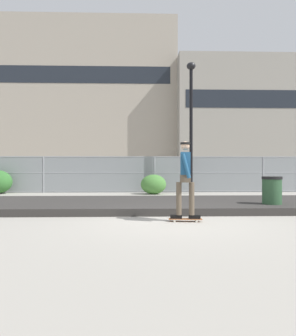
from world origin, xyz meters
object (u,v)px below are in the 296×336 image
skater (185,174)px  street_lamp (191,111)px  shrub_center (153,184)px  trash_bin (272,194)px  parked_car_near (100,175)px  parked_car_mid (205,174)px  skateboard (185,219)px

skater → street_lamp: (1.47, 8.16, 2.89)m
skater → shrub_center: size_ratio=1.52×
street_lamp → shrub_center: bearing=-171.3°
street_lamp → trash_bin: (1.38, -6.38, -3.51)m
skater → street_lamp: street_lamp is taller
parked_car_near → parked_car_mid: 6.44m
parked_car_mid → shrub_center: bearing=-126.9°
parked_car_near → parked_car_mid: size_ratio=1.01×
skater → trash_bin: size_ratio=1.81×
skateboard → shrub_center: shrub_center is taller
skateboard → trash_bin: bearing=32.0°
trash_bin → street_lamp: bearing=102.2°
skateboard → skater: bearing=0.0°
parked_car_mid → street_lamp: bearing=-110.1°
street_lamp → skateboard: bearing=-100.2°
skateboard → parked_car_mid: size_ratio=0.18×
trash_bin → skateboard: bearing=-148.0°
skater → parked_car_near: skater is taller
parked_car_near → parked_car_mid: bearing=2.9°
parked_car_mid → shrub_center: size_ratio=3.65×
shrub_center → street_lamp: bearing=8.7°
parked_car_mid → skater: bearing=-103.7°
skater → shrub_center: bearing=92.8°
skater → parked_car_near: 12.59m
skater → parked_car_near: bearing=105.7°
shrub_center → trash_bin: 6.90m
street_lamp → parked_car_mid: bearing=69.9°
parked_car_near → trash_bin: parked_car_near is taller
skateboard → skater: 1.08m
street_lamp → parked_car_near: 7.04m
skater → shrub_center: 7.92m
skater → trash_bin: (2.85, 1.79, -0.62)m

